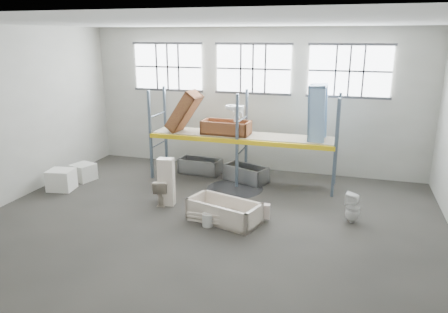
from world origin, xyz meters
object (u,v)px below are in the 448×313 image
at_px(toilet_white, 353,208).
at_px(rust_tub_flat, 226,127).
at_px(cistern_tall, 166,182).
at_px(blue_tub_upright, 318,114).
at_px(steel_tub_right, 246,174).
at_px(bucket, 208,220).
at_px(steel_tub_left, 200,166).
at_px(carton_near, 61,180).
at_px(bathtub_beige, 224,211).
at_px(toilet_beige, 162,191).

bearing_deg(toilet_white, rust_tub_flat, -108.16).
xyz_separation_m(cistern_tall, blue_tub_upright, (3.90, 2.66, 1.70)).
distance_m(steel_tub_right, bucket, 3.64).
relative_size(steel_tub_left, blue_tub_upright, 0.82).
xyz_separation_m(rust_tub_flat, carton_near, (-4.72, -2.38, -1.49)).
bearing_deg(cistern_tall, steel_tub_left, 82.85).
height_order(bathtub_beige, blue_tub_upright, blue_tub_upright).
bearing_deg(steel_tub_left, toilet_beige, -92.05).
height_order(toilet_white, carton_near, toilet_white).
distance_m(bathtub_beige, rust_tub_flat, 3.59).
xyz_separation_m(steel_tub_right, rust_tub_flat, (-0.66, -0.10, 1.55)).
bearing_deg(bucket, rust_tub_flat, 99.20).
bearing_deg(bucket, carton_near, 167.72).
height_order(bathtub_beige, toilet_beige, toilet_beige).
relative_size(toilet_beige, toilet_white, 0.92).
xyz_separation_m(steel_tub_left, carton_near, (-3.63, -2.83, 0.06)).
bearing_deg(carton_near, rust_tub_flat, 26.80).
xyz_separation_m(bathtub_beige, toilet_beige, (-2.08, 0.64, 0.10)).
relative_size(cistern_tall, carton_near, 1.82).
distance_m(toilet_white, carton_near, 8.83).
relative_size(toilet_white, blue_tub_upright, 0.46).
relative_size(toilet_beige, blue_tub_upright, 0.42).
xyz_separation_m(steel_tub_left, bucket, (1.66, -3.98, -0.10)).
distance_m(toilet_white, steel_tub_right, 4.16).
xyz_separation_m(steel_tub_left, blue_tub_upright, (3.98, -0.32, 2.13)).
bearing_deg(steel_tub_left, cistern_tall, -88.53).
bearing_deg(blue_tub_upright, steel_tub_right, -179.40).
bearing_deg(toilet_beige, steel_tub_left, -106.48).
xyz_separation_m(steel_tub_right, bucket, (-0.09, -3.64, -0.10)).
height_order(cistern_tall, bucket, cistern_tall).
bearing_deg(steel_tub_left, rust_tub_flat, -22.04).
height_order(steel_tub_left, steel_tub_right, same).
distance_m(steel_tub_right, rust_tub_flat, 1.69).
distance_m(bucket, carton_near, 5.42).
relative_size(toilet_white, rust_tub_flat, 0.52).
distance_m(cistern_tall, rust_tub_flat, 2.96).
distance_m(toilet_beige, rust_tub_flat, 3.11).
distance_m(toilet_white, blue_tub_upright, 3.31).
relative_size(blue_tub_upright, carton_near, 2.34).
height_order(toilet_beige, blue_tub_upright, blue_tub_upright).
xyz_separation_m(bathtub_beige, toilet_white, (3.22, 0.90, 0.13)).
height_order(bathtub_beige, steel_tub_right, bathtub_beige).
relative_size(steel_tub_left, bucket, 4.36).
relative_size(bathtub_beige, rust_tub_flat, 1.21).
relative_size(steel_tub_right, bucket, 4.37).
bearing_deg(toilet_white, steel_tub_right, -113.74).
distance_m(steel_tub_left, steel_tub_right, 1.79).
bearing_deg(steel_tub_right, bucket, -91.42).
relative_size(bucket, carton_near, 0.44).
height_order(blue_tub_upright, bucket, blue_tub_upright).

